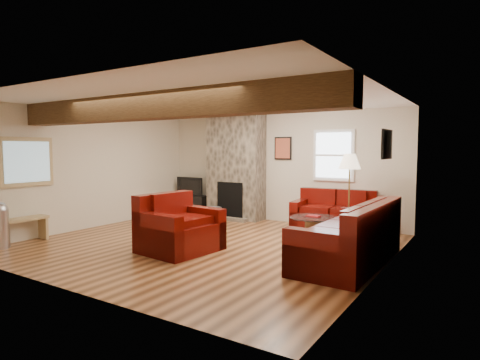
% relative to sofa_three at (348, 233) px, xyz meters
% --- Properties ---
extents(room, '(8.00, 8.00, 8.00)m').
position_rel_sofa_three_xyz_m(room, '(-2.48, -0.19, 0.80)').
color(room, '#562F16').
rests_on(room, ground).
extents(floor, '(6.00, 6.00, 0.00)m').
position_rel_sofa_three_xyz_m(floor, '(-2.48, -0.19, -0.45)').
color(floor, '#562F16').
rests_on(floor, ground).
extents(oak_beam, '(6.00, 0.36, 0.38)m').
position_rel_sofa_three_xyz_m(oak_beam, '(-2.48, -1.44, 1.86)').
color(oak_beam, black).
rests_on(oak_beam, room).
extents(chimney_breast, '(1.40, 0.67, 2.50)m').
position_rel_sofa_three_xyz_m(chimney_breast, '(-3.48, 2.30, 0.77)').
color(chimney_breast, '#37322A').
rests_on(chimney_breast, floor).
extents(back_window, '(0.90, 0.08, 1.10)m').
position_rel_sofa_three_xyz_m(back_window, '(-1.13, 2.52, 1.10)').
color(back_window, white).
rests_on(back_window, room).
extents(hatch_window, '(0.08, 1.00, 0.90)m').
position_rel_sofa_three_xyz_m(hatch_window, '(-5.44, -1.69, 1.00)').
color(hatch_window, tan).
rests_on(hatch_window, room).
extents(ceiling_dome, '(0.40, 0.40, 0.18)m').
position_rel_sofa_three_xyz_m(ceiling_dome, '(-1.58, 0.71, 1.99)').
color(ceiling_dome, white).
rests_on(ceiling_dome, room).
extents(artwork_back, '(0.42, 0.06, 0.52)m').
position_rel_sofa_three_xyz_m(artwork_back, '(-2.33, 2.52, 1.25)').
color(artwork_back, black).
rests_on(artwork_back, room).
extents(artwork_right, '(0.06, 0.55, 0.42)m').
position_rel_sofa_three_xyz_m(artwork_right, '(0.48, 0.11, 1.30)').
color(artwork_right, black).
rests_on(artwork_right, room).
extents(sofa_three, '(1.03, 2.36, 0.90)m').
position_rel_sofa_three_xyz_m(sofa_three, '(0.00, 0.00, 0.00)').
color(sofa_three, '#440804').
rests_on(sofa_three, floor).
extents(loveseat, '(1.67, 1.07, 0.84)m').
position_rel_sofa_three_xyz_m(loveseat, '(-0.94, 2.04, -0.03)').
color(loveseat, '#440804').
rests_on(loveseat, floor).
extents(armchair_red, '(1.14, 1.27, 0.94)m').
position_rel_sofa_three_xyz_m(armchair_red, '(-2.54, -0.82, 0.02)').
color(armchair_red, '#440804').
rests_on(armchair_red, floor).
extents(coffee_table, '(0.87, 0.87, 0.45)m').
position_rel_sofa_three_xyz_m(coffee_table, '(-1.02, 1.17, -0.24)').
color(coffee_table, '#4B2C18').
rests_on(coffee_table, floor).
extents(tv_cabinet, '(0.97, 0.39, 0.48)m').
position_rel_sofa_three_xyz_m(tv_cabinet, '(-4.88, 2.34, -0.21)').
color(tv_cabinet, black).
rests_on(tv_cabinet, floor).
extents(television, '(0.82, 0.11, 0.47)m').
position_rel_sofa_three_xyz_m(television, '(-4.88, 2.34, 0.27)').
color(television, black).
rests_on(television, tv_cabinet).
extents(floor_lamp, '(0.41, 0.41, 1.59)m').
position_rel_sofa_three_xyz_m(floor_lamp, '(-0.53, 1.72, 0.91)').
color(floor_lamp, '#A88C46').
rests_on(floor_lamp, floor).
extents(pine_bench, '(0.28, 1.20, 0.45)m').
position_rel_sofa_three_xyz_m(pine_bench, '(-5.31, -2.05, -0.23)').
color(pine_bench, tan).
rests_on(pine_bench, floor).
extents(coal_bucket, '(0.38, 0.38, 0.35)m').
position_rel_sofa_three_xyz_m(coal_bucket, '(-3.65, 1.64, -0.27)').
color(coal_bucket, slate).
rests_on(coal_bucket, floor).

